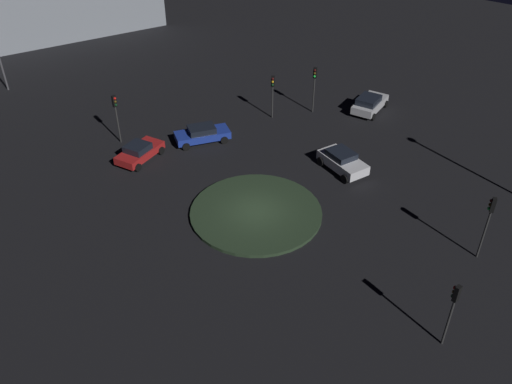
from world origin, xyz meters
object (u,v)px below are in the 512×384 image
Objects in this scene: traffic_light_north at (489,216)px; car_red at (139,152)px; traffic_light_south at (116,110)px; traffic_light_north_near at (453,304)px; traffic_light_west at (314,81)px; car_silver at (370,103)px; car_white at (342,161)px; car_blue at (202,134)px; traffic_light_southwest at (273,88)px.

car_red is at bearing -8.74° from traffic_light_north.
traffic_light_north reaches higher than traffic_light_south.
traffic_light_north is at bearing 11.35° from traffic_light_south.
traffic_light_north_near is 0.96× the size of traffic_light_west.
traffic_light_north reaches higher than car_silver.
car_white is 1.07× the size of traffic_light_north_near.
car_silver is 0.93× the size of car_blue.
traffic_light_north reaches higher than traffic_light_southwest.
traffic_light_south is (-2.89, -27.98, 0.05)m from traffic_light_north_near.
car_white is at bearing 27.40° from traffic_light_south.
car_white is at bearing 36.50° from traffic_light_southwest.
car_white is 15.13m from car_red.
traffic_light_north_near is at bearing -21.77° from car_white.
traffic_light_north_near is (20.06, 15.26, 2.05)m from car_silver.
car_white is 9.66m from traffic_light_west.
traffic_light_southwest is 12.86m from traffic_light_south.
car_silver is 1.05× the size of traffic_light_south.
traffic_light_north is at bearing 39.33° from traffic_light_southwest.
car_red is 24.96m from traffic_light_north_near.
car_silver is 25.29m from traffic_light_north_near.
traffic_light_north_near is 28.13m from traffic_light_south.
car_white is at bearing -36.49° from traffic_light_north.
traffic_light_north_near reaches higher than traffic_light_southwest.
car_silver is 19.26m from traffic_light_north.
traffic_light_north is at bearing -86.96° from car_red.
traffic_light_north is 1.08× the size of traffic_light_north_near.
traffic_light_north is 27.38m from traffic_light_south.
traffic_light_north is 7.42m from traffic_light_north_near.
car_silver is at bearing 1.20° from car_blue.
car_white is 9.81m from traffic_light_southwest.
traffic_light_west is (3.22, -3.78, 2.15)m from car_silver.
car_red reaches higher than car_blue.
traffic_light_north is (-5.25, 23.82, 2.34)m from car_red.
traffic_light_north is 1.04× the size of traffic_light_west.
traffic_light_southwest is (-6.43, -20.19, -0.32)m from traffic_light_north.
car_silver is (-9.65, -3.11, -0.01)m from car_white.
car_red is 0.90× the size of car_blue.
traffic_light_southwest reaches higher than car_white.
car_blue is (-4.94, 1.81, 0.01)m from car_red.
car_white is 1.04× the size of car_red.
traffic_light_north_near is 0.98× the size of traffic_light_south.
car_silver is 21.48m from traffic_light_south.
traffic_light_southwest is 3.73m from traffic_light_west.
car_red is 15.98m from traffic_light_west.
traffic_light_southwest is at bearing 16.76° from car_blue.
car_blue is at bearing 41.67° from traffic_light_south.
traffic_light_west reaches higher than car_blue.
traffic_light_north is at bearing -138.19° from car_silver.
traffic_light_north reaches higher than traffic_light_north_near.
car_blue is at bearing -48.10° from traffic_light_southwest.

